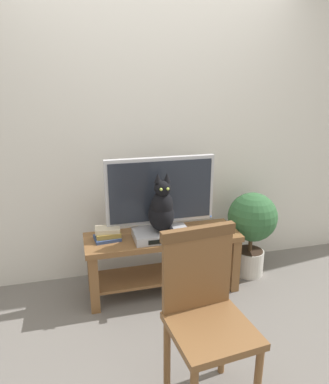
{
  "coord_description": "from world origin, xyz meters",
  "views": [
    {
      "loc": [
        -0.65,
        -2.0,
        1.71
      ],
      "look_at": [
        0.0,
        0.49,
        0.89
      ],
      "focal_mm": 33.08,
      "sensor_mm": 36.0,
      "label": 1
    }
  ],
  "objects_px": {
    "tv": "(161,193)",
    "wooden_chair": "(205,307)",
    "tv_stand": "(163,252)",
    "cat": "(162,209)",
    "media_box": "(161,234)",
    "book_stack": "(108,234)",
    "potted_plant": "(252,225)"
  },
  "relations": [
    {
      "from": "book_stack",
      "to": "potted_plant",
      "type": "height_order",
      "value": "potted_plant"
    },
    {
      "from": "cat",
      "to": "wooden_chair",
      "type": "relative_size",
      "value": 0.49
    },
    {
      "from": "cat",
      "to": "book_stack",
      "type": "xyz_separation_m",
      "value": [
        -0.41,
        0.1,
        -0.2
      ]
    },
    {
      "from": "media_box",
      "to": "cat",
      "type": "xyz_separation_m",
      "value": [
        0.0,
        -0.01,
        0.21
      ]
    },
    {
      "from": "tv_stand",
      "to": "cat",
      "type": "relative_size",
      "value": 2.63
    },
    {
      "from": "wooden_chair",
      "to": "book_stack",
      "type": "relative_size",
      "value": 4.63
    },
    {
      "from": "media_box",
      "to": "wooden_chair",
      "type": "bearing_deg",
      "value": -90.93
    },
    {
      "from": "tv",
      "to": "cat",
      "type": "height_order",
      "value": "tv"
    },
    {
      "from": "tv_stand",
      "to": "book_stack",
      "type": "bearing_deg",
      "value": 176.25
    },
    {
      "from": "tv",
      "to": "potted_plant",
      "type": "distance_m",
      "value": 0.9
    },
    {
      "from": "tv_stand",
      "to": "media_box",
      "type": "distance_m",
      "value": 0.2
    },
    {
      "from": "wooden_chair",
      "to": "book_stack",
      "type": "height_order",
      "value": "wooden_chair"
    },
    {
      "from": "tv_stand",
      "to": "cat",
      "type": "xyz_separation_m",
      "value": [
        -0.03,
        -0.07,
        0.4
      ]
    },
    {
      "from": "tv_stand",
      "to": "book_stack",
      "type": "height_order",
      "value": "book_stack"
    },
    {
      "from": "cat",
      "to": "potted_plant",
      "type": "bearing_deg",
      "value": 8.75
    },
    {
      "from": "tv_stand",
      "to": "wooden_chair",
      "type": "bearing_deg",
      "value": -92.41
    },
    {
      "from": "tv_stand",
      "to": "cat",
      "type": "bearing_deg",
      "value": -111.18
    },
    {
      "from": "cat",
      "to": "potted_plant",
      "type": "xyz_separation_m",
      "value": [
        0.86,
        0.13,
        -0.27
      ]
    },
    {
      "from": "tv_stand",
      "to": "cat",
      "type": "distance_m",
      "value": 0.41
    },
    {
      "from": "tv_stand",
      "to": "tv",
      "type": "xyz_separation_m",
      "value": [
        0.0,
        0.07,
        0.49
      ]
    },
    {
      "from": "tv_stand",
      "to": "wooden_chair",
      "type": "height_order",
      "value": "wooden_chair"
    },
    {
      "from": "media_box",
      "to": "wooden_chair",
      "type": "distance_m",
      "value": 1.01
    },
    {
      "from": "cat",
      "to": "book_stack",
      "type": "bearing_deg",
      "value": 166.46
    },
    {
      "from": "tv",
      "to": "potted_plant",
      "type": "height_order",
      "value": "tv"
    },
    {
      "from": "book_stack",
      "to": "cat",
      "type": "bearing_deg",
      "value": -13.54
    },
    {
      "from": "wooden_chair",
      "to": "media_box",
      "type": "bearing_deg",
      "value": 89.07
    },
    {
      "from": "media_box",
      "to": "potted_plant",
      "type": "xyz_separation_m",
      "value": [
        0.86,
        0.12,
        -0.06
      ]
    },
    {
      "from": "tv",
      "to": "wooden_chair",
      "type": "distance_m",
      "value": 1.16
    },
    {
      "from": "book_stack",
      "to": "wooden_chair",
      "type": "bearing_deg",
      "value": -70.09
    },
    {
      "from": "media_box",
      "to": "potted_plant",
      "type": "bearing_deg",
      "value": 7.8
    },
    {
      "from": "tv",
      "to": "wooden_chair",
      "type": "xyz_separation_m",
      "value": [
        -0.04,
        -1.13,
        -0.27
      ]
    },
    {
      "from": "media_box",
      "to": "wooden_chair",
      "type": "relative_size",
      "value": 0.45
    }
  ]
}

